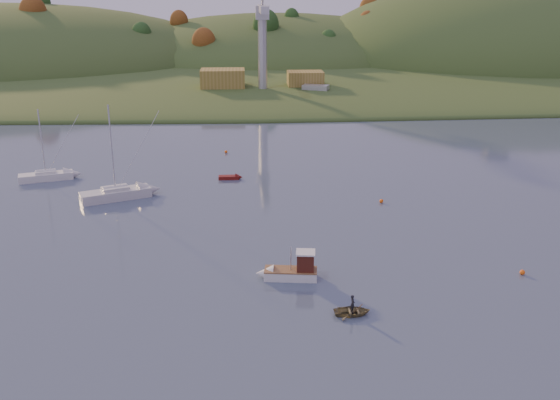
{
  "coord_description": "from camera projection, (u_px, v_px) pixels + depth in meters",
  "views": [
    {
      "loc": [
        -3.32,
        -36.13,
        25.85
      ],
      "look_at": [
        1.0,
        34.15,
        2.18
      ],
      "focal_mm": 40.0,
      "sensor_mm": 36.0,
      "label": 1
    }
  ],
  "objects": [
    {
      "name": "far_shore",
      "position": [
        249.0,
        56.0,
        260.21
      ],
      "size": [
        620.0,
        220.0,
        1.5
      ],
      "primitive_type": "cube",
      "color": "#344E1F",
      "rests_on": "ground"
    },
    {
      "name": "shore_slope",
      "position": [
        252.0,
        76.0,
        198.72
      ],
      "size": [
        640.0,
        150.0,
        7.0
      ],
      "primitive_type": "ellipsoid",
      "color": "#344E1F",
      "rests_on": "ground"
    },
    {
      "name": "paddler",
      "position": [
        352.0,
        306.0,
        52.14
      ],
      "size": [
        0.4,
        0.59,
        1.58
      ],
      "primitive_type": "imported",
      "rotation": [
        0.0,
        0.0,
        1.6
      ],
      "color": "black",
      "rests_on": "ground"
    },
    {
      "name": "shed_east",
      "position": [
        305.0,
        79.0,
        159.28
      ],
      "size": [
        9.0,
        7.0,
        4.0
      ],
      "primitive_type": "cube",
      "color": "olive",
      "rests_on": "wharf"
    },
    {
      "name": "wharf",
      "position": [
        275.0,
        93.0,
        157.94
      ],
      "size": [
        42.0,
        16.0,
        2.4
      ],
      "primitive_type": "cube",
      "color": "slate",
      "rests_on": "ground"
    },
    {
      "name": "hill_left",
      "position": [
        3.0,
        66.0,
        226.6
      ],
      "size": [
        170.0,
        140.0,
        44.0
      ],
      "primitive_type": "ellipsoid",
      "color": "#344E1F",
      "rests_on": "ground"
    },
    {
      "name": "ground",
      "position": [
        296.0,
        389.0,
        42.61
      ],
      "size": [
        500.0,
        500.0,
        0.0
      ],
      "primitive_type": "plane",
      "color": "#323F52",
      "rests_on": "ground"
    },
    {
      "name": "buoy_1",
      "position": [
        381.0,
        201.0,
        79.94
      ],
      "size": [
        0.5,
        0.5,
        0.5
      ],
      "primitive_type": "sphere",
      "color": "#FF5D0D",
      "rests_on": "ground"
    },
    {
      "name": "hillside_trees",
      "position": [
        251.0,
        69.0,
        217.64
      ],
      "size": [
        280.0,
        50.0,
        32.0
      ],
      "primitive_type": null,
      "color": "#204619",
      "rests_on": "ground"
    },
    {
      "name": "buoy_3",
      "position": [
        226.0,
        152.0,
        104.45
      ],
      "size": [
        0.5,
        0.5,
        0.5
      ],
      "primitive_type": "sphere",
      "color": "#FF5D0D",
      "rests_on": "ground"
    },
    {
      "name": "buoy_0",
      "position": [
        522.0,
        272.0,
        59.7
      ],
      "size": [
        0.5,
        0.5,
        0.5
      ],
      "primitive_type": "sphere",
      "color": "#FF5D0D",
      "rests_on": "ground"
    },
    {
      "name": "dock_crane",
      "position": [
        263.0,
        29.0,
        149.26
      ],
      "size": [
        3.2,
        28.0,
        20.3
      ],
      "color": "#B7B7BC",
      "rests_on": "wharf"
    },
    {
      "name": "hill_center",
      "position": [
        275.0,
        61.0,
        241.87
      ],
      "size": [
        140.0,
        120.0,
        36.0
      ],
      "primitive_type": "ellipsoid",
      "color": "#344E1F",
      "rests_on": "ground"
    },
    {
      "name": "red_tender",
      "position": [
        233.0,
        177.0,
        90.16
      ],
      "size": [
        3.46,
        1.21,
        1.17
      ],
      "rotation": [
        0.0,
        0.0,
        0.01
      ],
      "color": "#62120E",
      "rests_on": "ground"
    },
    {
      "name": "shed_west",
      "position": [
        223.0,
        79.0,
        156.99
      ],
      "size": [
        11.0,
        8.0,
        4.8
      ],
      "primitive_type": "cube",
      "color": "olive",
      "rests_on": "wharf"
    },
    {
      "name": "sailboat_near",
      "position": [
        46.0,
        175.0,
        89.51
      ],
      "size": [
        7.72,
        4.27,
        10.26
      ],
      "rotation": [
        0.0,
        0.0,
        0.29
      ],
      "color": "silver",
      "rests_on": "ground"
    },
    {
      "name": "work_vessel",
      "position": [
        316.0,
        95.0,
        154.69
      ],
      "size": [
        15.65,
        10.13,
        3.79
      ],
      "rotation": [
        0.0,
        0.0,
        -0.36
      ],
      "color": "slate",
      "rests_on": "ground"
    },
    {
      "name": "fishing_boat",
      "position": [
        287.0,
        271.0,
        58.74
      ],
      "size": [
        5.99,
        2.5,
        3.71
      ],
      "rotation": [
        0.0,
        0.0,
        3.02
      ],
      "color": "silver",
      "rests_on": "ground"
    },
    {
      "name": "sailboat_far",
      "position": [
        116.0,
        193.0,
        81.3
      ],
      "size": [
        9.26,
        6.0,
        12.39
      ],
      "rotation": [
        0.0,
        0.0,
        0.41
      ],
      "color": "silver",
      "rests_on": "ground"
    },
    {
      "name": "hill_right",
      "position": [
        505.0,
        64.0,
        232.62
      ],
      "size": [
        150.0,
        130.0,
        60.0
      ],
      "primitive_type": "ellipsoid",
      "color": "#344E1F",
      "rests_on": "ground"
    },
    {
      "name": "canoe",
      "position": [
        352.0,
        311.0,
        52.29
      ],
      "size": [
        3.17,
        2.31,
        0.64
      ],
      "primitive_type": "imported",
      "rotation": [
        0.0,
        0.0,
        1.6
      ],
      "color": "olive",
      "rests_on": "ground"
    }
  ]
}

